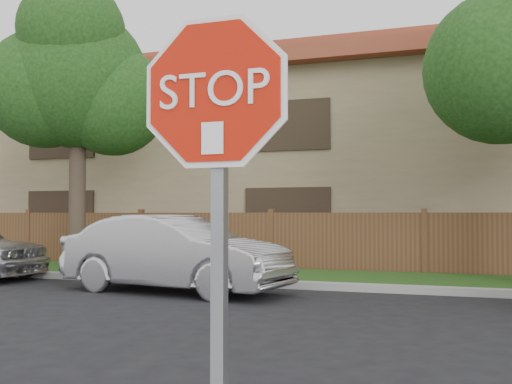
% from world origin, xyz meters
% --- Properties ---
extents(far_curb, '(70.00, 0.30, 0.15)m').
position_xyz_m(far_curb, '(0.00, 8.15, 0.07)').
color(far_curb, gray).
rests_on(far_curb, ground).
extents(grass_strip, '(70.00, 3.00, 0.12)m').
position_xyz_m(grass_strip, '(0.00, 9.80, 0.06)').
color(grass_strip, '#1E4714').
rests_on(grass_strip, ground).
extents(fence, '(70.00, 0.12, 1.60)m').
position_xyz_m(fence, '(0.00, 11.40, 0.80)').
color(fence, '#53321D').
rests_on(fence, ground).
extents(apartment_building, '(35.20, 9.20, 7.20)m').
position_xyz_m(apartment_building, '(0.00, 17.00, 3.53)').
color(apartment_building, '#8E7C58').
rests_on(apartment_building, ground).
extents(tree_left, '(4.80, 3.90, 7.78)m').
position_xyz_m(tree_left, '(-8.98, 9.57, 5.22)').
color(tree_left, '#382B21').
rests_on(tree_left, ground).
extents(stop_sign, '(1.01, 0.13, 2.55)m').
position_xyz_m(stop_sign, '(-0.22, -1.48, 1.83)').
color(stop_sign, gray).
rests_on(stop_sign, sidewalk_near).
extents(sedan_left, '(4.89, 2.31, 1.55)m').
position_xyz_m(sedan_left, '(-4.56, 6.76, 0.77)').
color(sedan_left, '#B3B2B7').
rests_on(sedan_left, ground).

